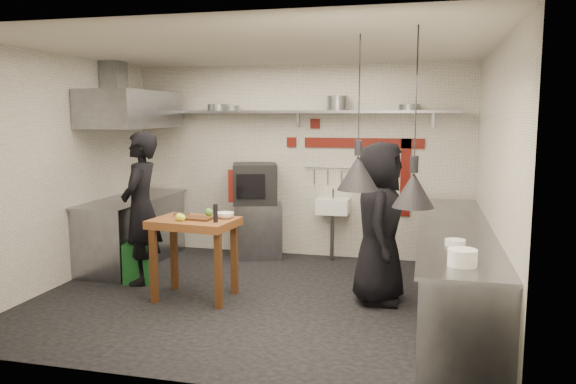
% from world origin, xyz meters
% --- Properties ---
extents(floor, '(5.00, 5.00, 0.00)m').
position_xyz_m(floor, '(0.00, 0.00, 0.00)').
color(floor, black).
rests_on(floor, ground).
extents(ceiling, '(5.00, 5.00, 0.00)m').
position_xyz_m(ceiling, '(0.00, 0.00, 2.80)').
color(ceiling, beige).
rests_on(ceiling, floor).
extents(wall_back, '(5.00, 0.04, 2.80)m').
position_xyz_m(wall_back, '(0.00, 2.10, 1.40)').
color(wall_back, beige).
rests_on(wall_back, floor).
extents(wall_front, '(5.00, 0.04, 2.80)m').
position_xyz_m(wall_front, '(0.00, -2.10, 1.40)').
color(wall_front, beige).
rests_on(wall_front, floor).
extents(wall_left, '(0.04, 4.20, 2.80)m').
position_xyz_m(wall_left, '(-2.50, 0.00, 1.40)').
color(wall_left, beige).
rests_on(wall_left, floor).
extents(wall_right, '(0.04, 4.20, 2.80)m').
position_xyz_m(wall_right, '(2.50, 0.00, 1.40)').
color(wall_right, beige).
rests_on(wall_right, floor).
extents(red_band_horiz, '(1.70, 0.02, 0.14)m').
position_xyz_m(red_band_horiz, '(0.95, 2.08, 1.68)').
color(red_band_horiz, '#5F140E').
rests_on(red_band_horiz, wall_back).
extents(red_band_vert, '(0.14, 0.02, 1.10)m').
position_xyz_m(red_band_vert, '(1.55, 2.08, 1.20)').
color(red_band_vert, '#5F140E').
rests_on(red_band_vert, wall_back).
extents(red_tile_a, '(0.14, 0.02, 0.14)m').
position_xyz_m(red_tile_a, '(0.25, 2.08, 1.95)').
color(red_tile_a, '#5F140E').
rests_on(red_tile_a, wall_back).
extents(red_tile_b, '(0.14, 0.02, 0.14)m').
position_xyz_m(red_tile_b, '(-0.10, 2.08, 1.68)').
color(red_tile_b, '#5F140E').
rests_on(red_tile_b, wall_back).
extents(back_shelf, '(4.60, 0.34, 0.04)m').
position_xyz_m(back_shelf, '(0.00, 1.92, 2.12)').
color(back_shelf, slate).
rests_on(back_shelf, wall_back).
extents(shelf_bracket_left, '(0.04, 0.06, 0.24)m').
position_xyz_m(shelf_bracket_left, '(-1.90, 2.07, 2.02)').
color(shelf_bracket_left, slate).
rests_on(shelf_bracket_left, wall_back).
extents(shelf_bracket_mid, '(0.04, 0.06, 0.24)m').
position_xyz_m(shelf_bracket_mid, '(0.00, 2.07, 2.02)').
color(shelf_bracket_mid, slate).
rests_on(shelf_bracket_mid, wall_back).
extents(shelf_bracket_right, '(0.04, 0.06, 0.24)m').
position_xyz_m(shelf_bracket_right, '(1.90, 2.07, 2.02)').
color(shelf_bracket_right, slate).
rests_on(shelf_bracket_right, wall_back).
extents(pan_far_left, '(0.38, 0.38, 0.09)m').
position_xyz_m(pan_far_left, '(-1.18, 1.92, 2.19)').
color(pan_far_left, slate).
rests_on(pan_far_left, back_shelf).
extents(pan_mid_left, '(0.28, 0.28, 0.07)m').
position_xyz_m(pan_mid_left, '(-0.97, 1.92, 2.18)').
color(pan_mid_left, slate).
rests_on(pan_mid_left, back_shelf).
extents(stock_pot, '(0.29, 0.29, 0.20)m').
position_xyz_m(stock_pot, '(0.60, 1.92, 2.24)').
color(stock_pot, slate).
rests_on(stock_pot, back_shelf).
extents(pan_right, '(0.29, 0.29, 0.08)m').
position_xyz_m(pan_right, '(1.58, 1.92, 2.18)').
color(pan_right, slate).
rests_on(pan_right, back_shelf).
extents(oven_stand, '(0.83, 0.79, 0.80)m').
position_xyz_m(oven_stand, '(-0.54, 1.82, 0.40)').
color(oven_stand, slate).
rests_on(oven_stand, floor).
extents(combi_oven, '(0.77, 0.74, 0.58)m').
position_xyz_m(combi_oven, '(-0.57, 1.78, 1.09)').
color(combi_oven, black).
rests_on(combi_oven, oven_stand).
extents(oven_door, '(0.54, 0.20, 0.46)m').
position_xyz_m(oven_door, '(-0.59, 1.51, 1.09)').
color(oven_door, '#5F140E').
rests_on(oven_door, combi_oven).
extents(oven_glass, '(0.38, 0.14, 0.34)m').
position_xyz_m(oven_glass, '(-0.54, 1.47, 1.09)').
color(oven_glass, black).
rests_on(oven_glass, oven_door).
extents(hand_sink, '(0.46, 0.34, 0.22)m').
position_xyz_m(hand_sink, '(0.55, 1.92, 0.78)').
color(hand_sink, white).
rests_on(hand_sink, wall_back).
extents(sink_tap, '(0.03, 0.03, 0.14)m').
position_xyz_m(sink_tap, '(0.55, 1.92, 0.96)').
color(sink_tap, slate).
rests_on(sink_tap, hand_sink).
extents(sink_drain, '(0.06, 0.06, 0.66)m').
position_xyz_m(sink_drain, '(0.55, 1.88, 0.34)').
color(sink_drain, slate).
rests_on(sink_drain, floor).
extents(utensil_rail, '(0.90, 0.02, 0.02)m').
position_xyz_m(utensil_rail, '(0.55, 2.06, 1.32)').
color(utensil_rail, slate).
rests_on(utensil_rail, wall_back).
extents(counter_right, '(0.70, 3.80, 0.90)m').
position_xyz_m(counter_right, '(2.15, 0.00, 0.45)').
color(counter_right, slate).
rests_on(counter_right, floor).
extents(counter_right_top, '(0.76, 3.90, 0.03)m').
position_xyz_m(counter_right_top, '(2.15, 0.00, 0.92)').
color(counter_right_top, slate).
rests_on(counter_right_top, counter_right).
extents(plate_stack, '(0.28, 0.28, 0.13)m').
position_xyz_m(plate_stack, '(2.12, -1.55, 1.00)').
color(plate_stack, white).
rests_on(plate_stack, counter_right_top).
extents(small_bowl_right, '(0.21, 0.21, 0.05)m').
position_xyz_m(small_bowl_right, '(2.10, -0.84, 0.96)').
color(small_bowl_right, white).
rests_on(small_bowl_right, counter_right_top).
extents(counter_left, '(0.70, 1.90, 0.90)m').
position_xyz_m(counter_left, '(-2.15, 1.05, 0.45)').
color(counter_left, slate).
rests_on(counter_left, floor).
extents(counter_left_top, '(0.76, 2.00, 0.03)m').
position_xyz_m(counter_left_top, '(-2.15, 1.05, 0.92)').
color(counter_left_top, slate).
rests_on(counter_left_top, counter_left).
extents(extractor_hood, '(0.78, 1.60, 0.50)m').
position_xyz_m(extractor_hood, '(-2.10, 1.05, 2.15)').
color(extractor_hood, slate).
rests_on(extractor_hood, ceiling).
extents(hood_duct, '(0.28, 0.28, 0.50)m').
position_xyz_m(hood_duct, '(-2.35, 1.05, 2.55)').
color(hood_duct, slate).
rests_on(hood_duct, ceiling).
extents(green_bin, '(0.38, 0.38, 0.50)m').
position_xyz_m(green_bin, '(-1.62, 0.24, 0.25)').
color(green_bin, '#185922').
rests_on(green_bin, floor).
extents(prep_table, '(0.98, 0.73, 0.92)m').
position_xyz_m(prep_table, '(-0.69, -0.17, 0.46)').
color(prep_table, brown).
rests_on(prep_table, floor).
extents(cutting_board, '(0.33, 0.25, 0.02)m').
position_xyz_m(cutting_board, '(-0.62, -0.19, 0.93)').
color(cutting_board, '#4F2C14').
rests_on(cutting_board, prep_table).
extents(pepper_mill, '(0.06, 0.06, 0.20)m').
position_xyz_m(pepper_mill, '(-0.38, -0.30, 1.02)').
color(pepper_mill, black).
rests_on(pepper_mill, prep_table).
extents(lemon_a, '(0.10, 0.10, 0.09)m').
position_xyz_m(lemon_a, '(-0.80, -0.31, 0.96)').
color(lemon_a, '#E8F533').
rests_on(lemon_a, prep_table).
extents(lemon_b, '(0.10, 0.10, 0.08)m').
position_xyz_m(lemon_b, '(-0.76, -0.32, 0.96)').
color(lemon_b, '#E8F533').
rests_on(lemon_b, prep_table).
extents(veg_ball, '(0.11, 0.11, 0.09)m').
position_xyz_m(veg_ball, '(-0.58, 0.00, 0.97)').
color(veg_ball, '#488E30').
rests_on(veg_ball, prep_table).
extents(steel_tray, '(0.17, 0.12, 0.03)m').
position_xyz_m(steel_tray, '(-0.90, -0.04, 0.94)').
color(steel_tray, slate).
rests_on(steel_tray, prep_table).
extents(bowl, '(0.27, 0.27, 0.06)m').
position_xyz_m(bowl, '(-0.36, -0.04, 0.95)').
color(bowl, white).
rests_on(bowl, prep_table).
extents(heat_lamp_near, '(0.44, 0.44, 1.41)m').
position_xyz_m(heat_lamp_near, '(1.22, -0.78, 2.09)').
color(heat_lamp_near, black).
rests_on(heat_lamp_near, ceiling).
extents(heat_lamp_far, '(0.39, 0.39, 1.49)m').
position_xyz_m(heat_lamp_far, '(1.73, -1.18, 2.06)').
color(heat_lamp_far, black).
rests_on(heat_lamp_far, ceiling).
extents(chef_left, '(0.54, 0.74, 1.88)m').
position_xyz_m(chef_left, '(-1.57, 0.24, 0.94)').
color(chef_left, black).
rests_on(chef_left, floor).
extents(chef_right, '(0.58, 0.88, 1.79)m').
position_xyz_m(chef_right, '(1.35, 0.20, 0.90)').
color(chef_right, black).
rests_on(chef_right, floor).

